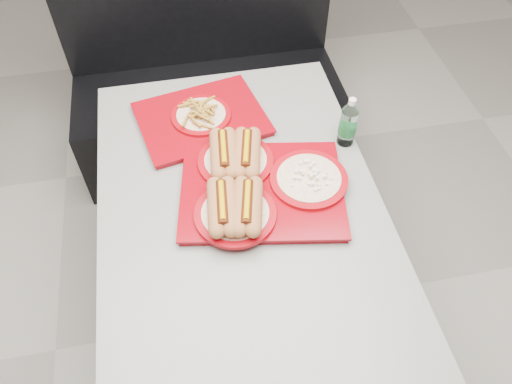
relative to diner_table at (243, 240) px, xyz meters
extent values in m
plane|color=#9A958A|center=(0.00, 0.00, -0.58)|extent=(6.00, 6.00, 0.00)
cylinder|color=black|center=(0.00, 0.00, -0.56)|extent=(0.52, 0.52, 0.05)
cylinder|color=black|center=(0.00, 0.00, -0.20)|extent=(0.11, 0.11, 0.66)
cube|color=black|center=(0.00, 0.00, 0.12)|extent=(0.92, 1.42, 0.01)
cube|color=gray|center=(0.00, 0.00, 0.15)|extent=(0.90, 1.40, 0.04)
cube|color=black|center=(0.00, 1.02, -0.36)|extent=(1.30, 0.55, 0.45)
cube|color=maroon|center=(0.07, 0.06, 0.18)|extent=(0.57, 0.48, 0.02)
cube|color=maroon|center=(0.07, 0.06, 0.19)|extent=(0.58, 0.49, 0.01)
cylinder|color=#94040D|center=(-0.03, -0.04, 0.20)|extent=(0.25, 0.25, 0.01)
cylinder|color=white|center=(-0.03, -0.04, 0.21)|extent=(0.21, 0.21, 0.01)
cylinder|color=#94040D|center=(0.01, 0.18, 0.20)|extent=(0.25, 0.25, 0.01)
cylinder|color=white|center=(0.01, 0.18, 0.21)|extent=(0.21, 0.21, 0.01)
cylinder|color=#94040D|center=(0.23, 0.06, 0.20)|extent=(0.25, 0.25, 0.01)
cylinder|color=white|center=(0.23, 0.06, 0.21)|extent=(0.21, 0.21, 0.01)
cube|color=maroon|center=(-0.07, 0.43, 0.17)|extent=(0.49, 0.42, 0.02)
cube|color=maroon|center=(-0.07, 0.43, 0.19)|extent=(0.51, 0.43, 0.01)
cylinder|color=#94040D|center=(-0.07, 0.43, 0.20)|extent=(0.22, 0.22, 0.01)
cylinder|color=white|center=(-0.07, 0.43, 0.20)|extent=(0.18, 0.18, 0.00)
cylinder|color=silver|center=(0.41, 0.23, 0.24)|extent=(0.06, 0.06, 0.14)
cylinder|color=#18612B|center=(0.41, 0.23, 0.23)|extent=(0.06, 0.06, 0.04)
cone|color=silver|center=(0.41, 0.23, 0.32)|extent=(0.06, 0.06, 0.03)
cylinder|color=silver|center=(0.41, 0.23, 0.35)|extent=(0.02, 0.02, 0.02)
camera|label=1|loc=(-0.14, -0.94, 1.42)|focal=35.00mm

